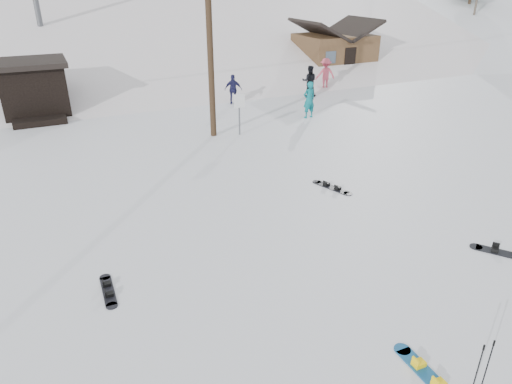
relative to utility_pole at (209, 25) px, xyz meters
name	(u,v)px	position (x,y,z in m)	size (l,w,h in m)	color
ground	(377,371)	(-2.00, -14.00, -4.68)	(200.00, 200.00, 0.00)	white
ski_slope	(92,135)	(-2.00, 41.00, -16.68)	(60.00, 75.00, 45.00)	white
ridge_right	(359,104)	(36.00, 36.00, -15.68)	(34.00, 85.00, 36.00)	white
treeline_right	(394,33)	(34.00, 28.00, -4.68)	(20.00, 60.00, 10.00)	black
treeline_crest	(58,17)	(-2.00, 72.00, -4.68)	(50.00, 6.00, 10.00)	black
utility_pole	(209,25)	(0.00, 0.00, 0.00)	(2.00, 0.26, 9.00)	#3A2819
trail_sign	(239,107)	(1.10, -0.42, -3.41)	(0.50, 0.09, 1.85)	#595B60
lift_hut	(34,88)	(-7.00, 6.94, -3.32)	(3.40, 4.10, 2.75)	black
cabin	(334,52)	(13.00, 10.00, -3.20)	(5.39, 4.40, 3.77)	brown
hero_snowboard	(428,375)	(-1.25, -14.49, -4.65)	(0.35, 1.70, 0.12)	#165891
ski_poles	(482,368)	(-0.78, -15.12, -4.09)	(0.32, 0.08, 1.14)	black
board_scatter_b	(108,290)	(-6.08, -9.54, -4.66)	(0.28, 1.39, 0.10)	black
board_scatter_d	(505,253)	(3.47, -12.31, -4.65)	(1.15, 1.45, 0.12)	black
board_scatter_f	(332,187)	(1.67, -7.00, -4.65)	(0.73, 1.53, 0.11)	black
skier_teal	(309,100)	(5.32, 0.64, -3.77)	(0.66, 0.43, 1.82)	#0B6A73
skier_dark	(309,81)	(7.69, 4.55, -3.79)	(0.87, 0.67, 1.78)	black
skier_pink	(325,74)	(9.52, 5.66, -3.72)	(1.24, 0.71, 1.91)	#D0495F
skier_navy	(233,89)	(2.93, 4.74, -3.87)	(0.95, 0.40, 1.62)	#1B1B44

